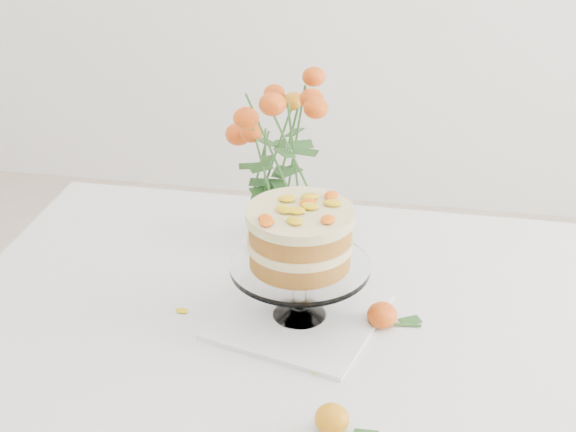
% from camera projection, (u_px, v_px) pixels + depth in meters
% --- Properties ---
extents(table, '(1.43, 0.93, 0.76)m').
position_uv_depth(table, '(320.00, 346.00, 1.57)').
color(table, tan).
rests_on(table, ground).
extents(napkin, '(0.35, 0.35, 0.01)m').
position_uv_depth(napkin, '(299.00, 316.00, 1.51)').
color(napkin, silver).
rests_on(napkin, table).
extents(cake_stand, '(0.26, 0.26, 0.23)m').
position_uv_depth(cake_stand, '(300.00, 243.00, 1.44)').
color(cake_stand, white).
rests_on(cake_stand, napkin).
extents(rose_vase, '(0.29, 0.29, 0.41)m').
position_uv_depth(rose_vase, '(278.00, 142.00, 1.66)').
color(rose_vase, white).
rests_on(rose_vase, table).
extents(loose_rose_near, '(0.09, 0.05, 0.05)m').
position_uv_depth(loose_rose_near, '(332.00, 419.00, 1.24)').
color(loose_rose_near, orange).
rests_on(loose_rose_near, table).
extents(loose_rose_far, '(0.10, 0.06, 0.05)m').
position_uv_depth(loose_rose_far, '(382.00, 315.00, 1.48)').
color(loose_rose_far, '#B92E09').
rests_on(loose_rose_far, table).
extents(stray_petal_a, '(0.03, 0.02, 0.00)m').
position_uv_depth(stray_petal_a, '(248.00, 334.00, 1.46)').
color(stray_petal_a, '#E1B40E').
rests_on(stray_petal_a, table).
extents(stray_petal_b, '(0.03, 0.02, 0.00)m').
position_uv_depth(stray_petal_b, '(298.00, 354.00, 1.41)').
color(stray_petal_b, '#E1B40E').
rests_on(stray_petal_b, table).
extents(stray_petal_c, '(0.03, 0.02, 0.00)m').
position_uv_depth(stray_petal_c, '(317.00, 370.00, 1.37)').
color(stray_petal_c, '#E1B40E').
rests_on(stray_petal_c, table).
extents(stray_petal_d, '(0.03, 0.02, 0.00)m').
position_uv_depth(stray_petal_d, '(182.00, 311.00, 1.53)').
color(stray_petal_d, '#E1B40E').
rests_on(stray_petal_d, table).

